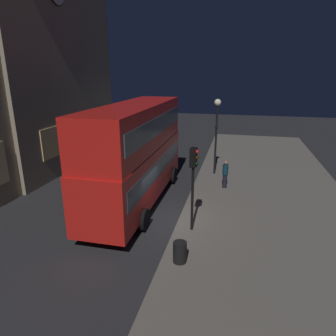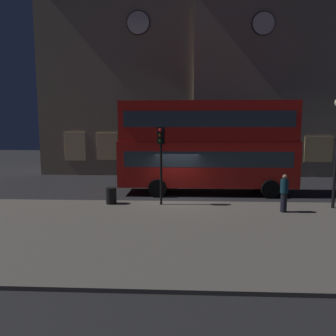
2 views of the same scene
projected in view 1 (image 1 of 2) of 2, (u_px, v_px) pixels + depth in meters
The scene contains 8 objects.
ground_plane at pixel (165, 221), 14.95m from camera, with size 80.00×80.00×0.00m, color #232326.
sidewalk_slab at pixel (275, 232), 13.78m from camera, with size 44.00×9.10×0.12m, color #5B564F.
building_plain_facade at pixel (18, 54), 22.55m from camera, with size 13.24×9.11×16.66m.
double_decker_bus at pixel (136, 150), 16.07m from camera, with size 10.53×2.86×5.48m.
traffic_light_near_kerb at pixel (193, 172), 13.03m from camera, with size 0.36×0.39×3.88m.
street_lamp at pixel (217, 122), 20.40m from camera, with size 0.45×0.45×5.22m.
pedestrian at pixel (225, 174), 18.63m from camera, with size 0.35×0.35×1.74m.
litter_bin at pixel (180, 252), 11.42m from camera, with size 0.53×0.53×0.82m, color black.
Camera 1 is at (-13.03, -3.26, 7.07)m, focal length 32.17 mm.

